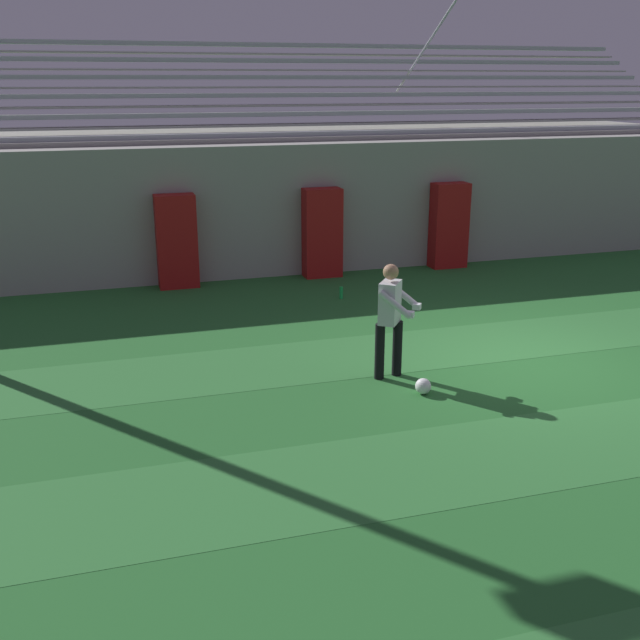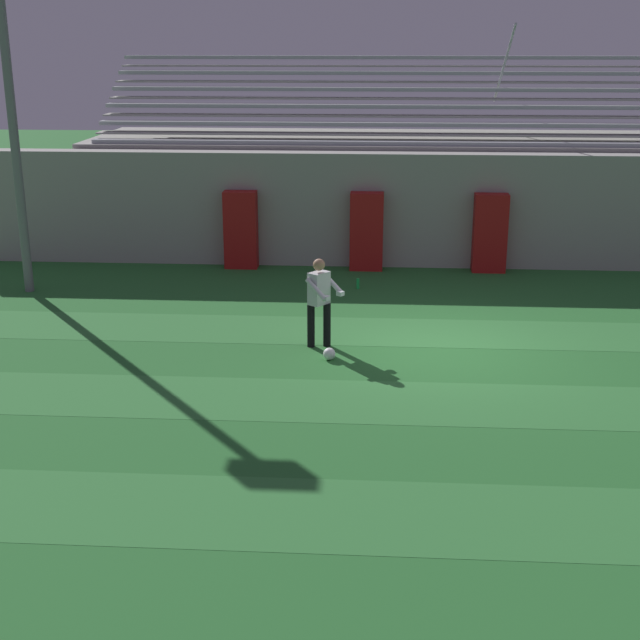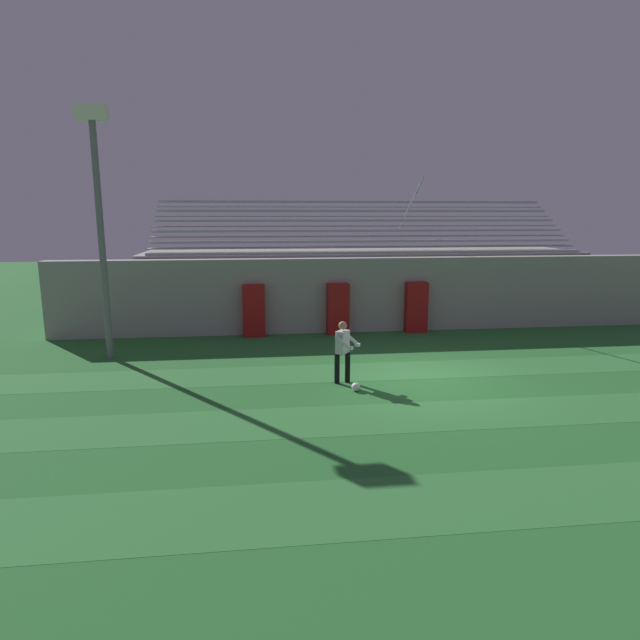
# 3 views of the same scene
# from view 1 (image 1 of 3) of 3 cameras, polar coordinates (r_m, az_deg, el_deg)

# --- Properties ---
(ground_plane) EXTENTS (80.00, 80.00, 0.00)m
(ground_plane) POSITION_cam_1_polar(r_m,az_deg,el_deg) (11.80, 15.71, -3.16)
(ground_plane) COLOR #286B2D
(turf_stripe_far) EXTENTS (28.00, 1.76, 0.01)m
(turf_stripe_far) POSITION_cam_1_polar(r_m,az_deg,el_deg) (12.63, 13.25, -1.56)
(turf_stripe_far) COLOR #337A38
(turf_stripe_far) RESTS_ON ground
(back_wall) EXTENTS (24.00, 0.60, 2.80)m
(back_wall) POSITION_cam_1_polar(r_m,az_deg,el_deg) (17.09, 4.49, 8.72)
(back_wall) COLOR #999691
(back_wall) RESTS_ON ground
(padding_pillar_gate_left) EXTENTS (0.81, 0.44, 1.91)m
(padding_pillar_gate_left) POSITION_cam_1_polar(r_m,az_deg,el_deg) (16.18, 0.17, 6.65)
(padding_pillar_gate_left) COLOR maroon
(padding_pillar_gate_left) RESTS_ON ground
(padding_pillar_gate_right) EXTENTS (0.81, 0.44, 1.91)m
(padding_pillar_gate_right) POSITION_cam_1_polar(r_m,az_deg,el_deg) (17.27, 9.79, 7.11)
(padding_pillar_gate_right) COLOR maroon
(padding_pillar_gate_right) RESTS_ON ground
(padding_pillar_far_left) EXTENTS (0.81, 0.44, 1.91)m
(padding_pillar_far_left) POSITION_cam_1_polar(r_m,az_deg,el_deg) (15.58, -10.87, 5.89)
(padding_pillar_far_left) COLOR maroon
(padding_pillar_far_left) RESTS_ON ground
(bleacher_stand) EXTENTS (18.00, 4.75, 5.83)m
(bleacher_stand) POSITION_cam_1_polar(r_m,az_deg,el_deg) (19.59, 1.63, 10.25)
(bleacher_stand) COLOR #999691
(bleacher_stand) RESTS_ON ground
(goalkeeper) EXTENTS (0.72, 0.74, 1.67)m
(goalkeeper) POSITION_cam_1_polar(r_m,az_deg,el_deg) (10.57, 5.41, 0.48)
(goalkeeper) COLOR black
(goalkeeper) RESTS_ON ground
(soccer_ball) EXTENTS (0.22, 0.22, 0.22)m
(soccer_ball) POSITION_cam_1_polar(r_m,az_deg,el_deg) (10.34, 7.87, -5.02)
(soccer_ball) COLOR white
(soccer_ball) RESTS_ON ground
(water_bottle) EXTENTS (0.07, 0.07, 0.24)m
(water_bottle) POSITION_cam_1_polar(r_m,az_deg,el_deg) (14.66, 1.63, 2.10)
(water_bottle) COLOR green
(water_bottle) RESTS_ON ground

